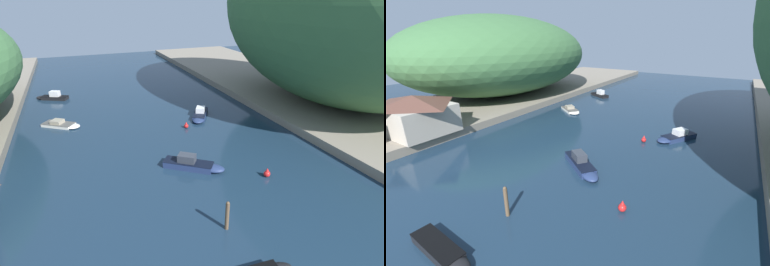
# 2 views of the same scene
# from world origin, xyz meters

# --- Properties ---
(water_surface) EXTENTS (130.00, 130.00, 0.00)m
(water_surface) POSITION_xyz_m (0.00, 30.00, 0.00)
(water_surface) COLOR #192D42
(water_surface) RESTS_ON ground
(right_bank) EXTENTS (22.00, 120.00, 1.03)m
(right_bank) POSITION_xyz_m (27.31, 30.00, 0.52)
(right_bank) COLOR gray
(right_bank) RESTS_ON ground
(hillside_right) EXTENTS (31.23, 43.72, 27.62)m
(hillside_right) POSITION_xyz_m (28.41, 31.80, 14.85)
(hillside_right) COLOR #3D6B3D
(hillside_right) RESTS_ON right_bank
(boat_open_rowboat) EXTENTS (5.19, 4.50, 0.84)m
(boat_open_rowboat) POSITION_xyz_m (-10.65, 39.66, 0.26)
(boat_open_rowboat) COLOR silver
(boat_open_rowboat) RESTS_ON water_surface
(boat_navy_launch) EXTENTS (4.33, 5.73, 1.31)m
(boat_navy_launch) POSITION_xyz_m (7.48, 35.76, 0.41)
(boat_navy_launch) COLOR navy
(boat_navy_launch) RESTS_ON water_surface
(boat_moored_right) EXTENTS (5.39, 3.70, 1.43)m
(boat_moored_right) POSITION_xyz_m (-12.06, 52.72, 0.43)
(boat_moored_right) COLOR black
(boat_moored_right) RESTS_ON water_surface
(boat_near_quay) EXTENTS (5.75, 4.90, 1.46)m
(boat_near_quay) POSITION_xyz_m (1.42, 23.18, 0.46)
(boat_near_quay) COLOR navy
(boat_near_quay) RESTS_ON water_surface
(mooring_post_middle) EXTENTS (0.29, 0.29, 2.41)m
(mooring_post_middle) POSITION_xyz_m (0.36, 14.46, 1.21)
(mooring_post_middle) COLOR brown
(mooring_post_middle) RESTS_ON water_surface
(channel_buoy_near) EXTENTS (0.58, 0.58, 0.86)m
(channel_buoy_near) POSITION_xyz_m (4.34, 32.98, 0.34)
(channel_buoy_near) COLOR red
(channel_buoy_near) RESTS_ON water_surface
(channel_buoy_far) EXTENTS (0.62, 0.62, 0.93)m
(channel_buoy_far) POSITION_xyz_m (7.22, 19.25, 0.36)
(channel_buoy_far) COLOR red
(channel_buoy_far) RESTS_ON water_surface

